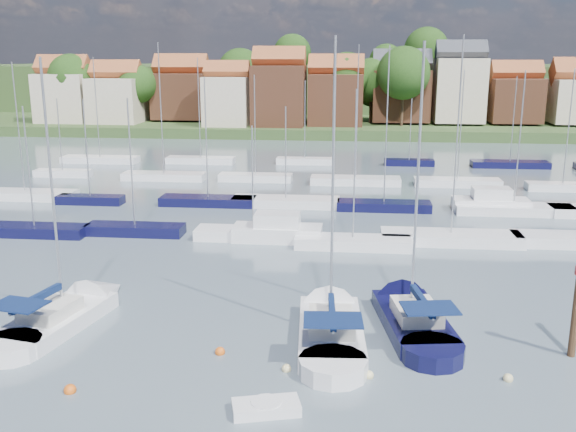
# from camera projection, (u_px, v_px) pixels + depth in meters

# --- Properties ---
(ground) EXTENTS (260.00, 260.00, 0.00)m
(ground) POSITION_uv_depth(u_px,v_px,m) (348.00, 191.00, 69.52)
(ground) COLOR #44545D
(ground) RESTS_ON ground
(sailboat_left) EXTENTS (5.16, 11.69, 15.40)m
(sailboat_left) POSITION_uv_depth(u_px,v_px,m) (73.00, 312.00, 35.69)
(sailboat_left) COLOR white
(sailboat_left) RESTS_ON ground
(sailboat_centre) EXTENTS (4.00, 12.34, 16.48)m
(sailboat_centre) POSITION_uv_depth(u_px,v_px,m) (330.00, 321.00, 34.44)
(sailboat_centre) COLOR white
(sailboat_centre) RESTS_ON ground
(sailboat_navy) EXTENTS (4.93, 12.05, 16.20)m
(sailboat_navy) POSITION_uv_depth(u_px,v_px,m) (407.00, 312.00, 35.63)
(sailboat_navy) COLOR black
(sailboat_navy) RESTS_ON ground
(tender) EXTENTS (2.99, 1.96, 0.59)m
(tender) POSITION_uv_depth(u_px,v_px,m) (266.00, 407.00, 26.18)
(tender) COLOR white
(tender) RESTS_ON ground
(timber_piling) EXTENTS (0.40, 0.40, 6.91)m
(timber_piling) POSITION_uv_depth(u_px,v_px,m) (574.00, 329.00, 30.84)
(timber_piling) COLOR #4C331E
(timber_piling) RESTS_ON ground
(buoy_b) EXTENTS (0.54, 0.54, 0.54)m
(buoy_b) POSITION_uv_depth(u_px,v_px,m) (70.00, 392.00, 27.82)
(buoy_b) COLOR #D85914
(buoy_b) RESTS_ON ground
(buoy_c) EXTENTS (0.50, 0.50, 0.50)m
(buoy_c) POSITION_uv_depth(u_px,v_px,m) (220.00, 354.00, 31.42)
(buoy_c) COLOR #D85914
(buoy_c) RESTS_ON ground
(buoy_d) EXTENTS (0.44, 0.44, 0.44)m
(buoy_d) POSITION_uv_depth(u_px,v_px,m) (369.00, 377.00, 29.11)
(buoy_d) COLOR beige
(buoy_d) RESTS_ON ground
(buoy_e) EXTENTS (0.52, 0.52, 0.52)m
(buoy_e) POSITION_uv_depth(u_px,v_px,m) (382.00, 311.00, 36.74)
(buoy_e) COLOR #D85914
(buoy_e) RESTS_ON ground
(buoy_f) EXTENTS (0.46, 0.46, 0.46)m
(buoy_f) POSITION_uv_depth(u_px,v_px,m) (508.00, 380.00, 28.83)
(buoy_f) COLOR beige
(buoy_f) RESTS_ON ground
(buoy_g) EXTENTS (0.45, 0.45, 0.45)m
(buoy_g) POSITION_uv_depth(u_px,v_px,m) (286.00, 371.00, 29.72)
(buoy_g) COLOR beige
(buoy_g) RESTS_ON ground
(marina_field) EXTENTS (79.62, 41.41, 15.93)m
(marina_field) POSITION_uv_depth(u_px,v_px,m) (366.00, 197.00, 64.55)
(marina_field) COLOR white
(marina_field) RESTS_ON ground
(far_shore_town) EXTENTS (212.46, 90.00, 22.27)m
(far_shore_town) POSITION_uv_depth(u_px,v_px,m) (362.00, 96.00, 157.62)
(far_shore_town) COLOR #314A25
(far_shore_town) RESTS_ON ground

